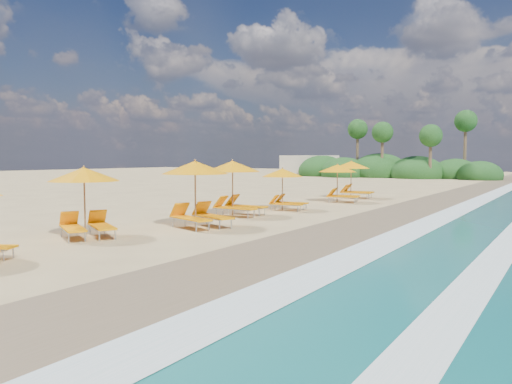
% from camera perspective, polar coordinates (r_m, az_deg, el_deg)
% --- Properties ---
extents(ground, '(160.00, 160.00, 0.00)m').
position_cam_1_polar(ground, '(18.68, 0.00, -3.67)').
color(ground, tan).
rests_on(ground, ground).
extents(wet_sand, '(4.00, 160.00, 0.01)m').
position_cam_1_polar(wet_sand, '(16.87, 11.52, -4.57)').
color(wet_sand, '#80684C').
rests_on(wet_sand, ground).
extents(surf_foam, '(4.00, 160.00, 0.01)m').
position_cam_1_polar(surf_foam, '(16.09, 20.54, -5.08)').
color(surf_foam, white).
rests_on(surf_foam, ground).
extents(station_2, '(2.99, 2.99, 2.25)m').
position_cam_1_polar(station_2, '(16.24, -19.09, -0.57)').
color(station_2, olive).
rests_on(station_2, ground).
extents(station_3, '(3.10, 3.03, 2.44)m').
position_cam_1_polar(station_3, '(17.70, -6.71, 0.33)').
color(station_3, olive).
rests_on(station_3, ground).
extents(station_4, '(2.70, 2.51, 2.42)m').
position_cam_1_polar(station_4, '(21.15, -2.30, 0.91)').
color(station_4, olive).
rests_on(station_4, ground).
extents(station_5, '(2.39, 2.27, 2.03)m').
position_cam_1_polar(station_5, '(23.51, 3.41, 0.69)').
color(station_5, olive).
rests_on(station_5, ground).
extents(station_6, '(2.64, 2.54, 2.17)m').
position_cam_1_polar(station_6, '(27.97, 9.71, 1.32)').
color(station_6, olive).
rests_on(station_6, ground).
extents(station_7, '(2.73, 2.58, 2.34)m').
position_cam_1_polar(station_7, '(30.98, 11.25, 1.73)').
color(station_7, olive).
rests_on(station_7, ground).
extents(treeline, '(25.80, 8.80, 9.74)m').
position_cam_1_polar(treeline, '(64.26, 14.82, 2.53)').
color(treeline, '#163D14').
rests_on(treeline, ground).
extents(beach_building, '(7.00, 5.00, 2.80)m').
position_cam_1_polar(beach_building, '(71.18, 6.18, 3.10)').
color(beach_building, beige).
rests_on(beach_building, ground).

